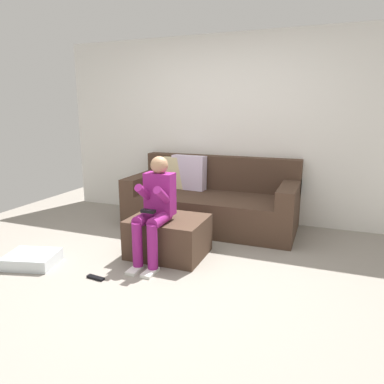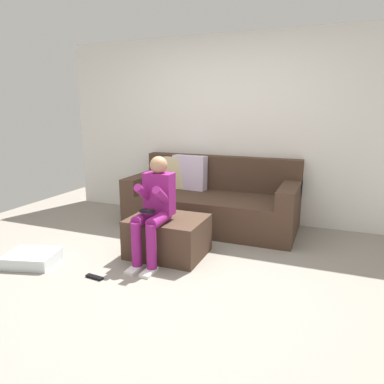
{
  "view_description": "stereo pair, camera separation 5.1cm",
  "coord_description": "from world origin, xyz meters",
  "px_view_note": "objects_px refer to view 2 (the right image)",
  "views": [
    {
      "loc": [
        1.33,
        -2.68,
        1.52
      ],
      "look_at": [
        -0.12,
        1.07,
        0.58
      ],
      "focal_mm": 33.12,
      "sensor_mm": 36.0,
      "label": 1
    },
    {
      "loc": [
        1.38,
        -2.67,
        1.52
      ],
      "look_at": [
        -0.12,
        1.07,
        0.58
      ],
      "focal_mm": 33.12,
      "sensor_mm": 36.0,
      "label": 2
    }
  ],
  "objects_px": {
    "couch_sectional": "(212,202)",
    "ottoman": "(168,236)",
    "remote_near_ottoman": "(95,277)",
    "storage_bin": "(32,258)",
    "person_seated": "(154,206)"
  },
  "relations": [
    {
      "from": "couch_sectional",
      "to": "storage_bin",
      "type": "height_order",
      "value": "couch_sectional"
    },
    {
      "from": "storage_bin",
      "to": "remote_near_ottoman",
      "type": "xyz_separation_m",
      "value": [
        0.78,
        -0.03,
        -0.05
      ]
    },
    {
      "from": "person_seated",
      "to": "storage_bin",
      "type": "bearing_deg",
      "value": -154.4
    },
    {
      "from": "couch_sectional",
      "to": "ottoman",
      "type": "relative_size",
      "value": 2.79
    },
    {
      "from": "couch_sectional",
      "to": "remote_near_ottoman",
      "type": "height_order",
      "value": "couch_sectional"
    },
    {
      "from": "couch_sectional",
      "to": "person_seated",
      "type": "bearing_deg",
      "value": -96.95
    },
    {
      "from": "couch_sectional",
      "to": "remote_near_ottoman",
      "type": "xyz_separation_m",
      "value": [
        -0.5,
        -1.87,
        -0.31
      ]
    },
    {
      "from": "person_seated",
      "to": "remote_near_ottoman",
      "type": "bearing_deg",
      "value": -121.18
    },
    {
      "from": "couch_sectional",
      "to": "ottoman",
      "type": "bearing_deg",
      "value": -95.59
    },
    {
      "from": "ottoman",
      "to": "remote_near_ottoman",
      "type": "relative_size",
      "value": 4.33
    },
    {
      "from": "person_seated",
      "to": "remote_near_ottoman",
      "type": "xyz_separation_m",
      "value": [
        -0.34,
        -0.56,
        -0.57
      ]
    },
    {
      "from": "storage_bin",
      "to": "person_seated",
      "type": "bearing_deg",
      "value": 25.6
    },
    {
      "from": "couch_sectional",
      "to": "ottoman",
      "type": "distance_m",
      "value": 1.13
    },
    {
      "from": "storage_bin",
      "to": "ottoman",
      "type": "bearing_deg",
      "value": 31.93
    },
    {
      "from": "storage_bin",
      "to": "couch_sectional",
      "type": "bearing_deg",
      "value": 55.29
    }
  ]
}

